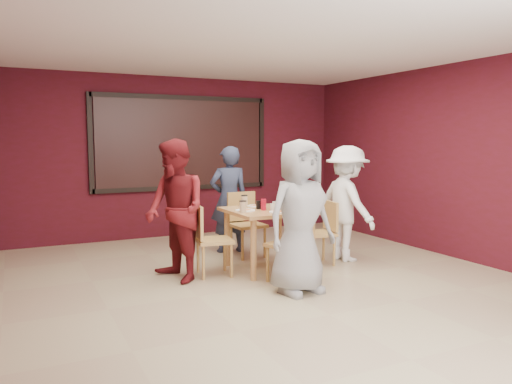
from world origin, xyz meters
name	(u,v)px	position (x,y,z in m)	size (l,w,h in m)	color
floor	(275,285)	(0.00, 0.00, 0.00)	(7.00, 7.00, 0.00)	tan
window_blinds	(183,143)	(0.00, 3.45, 1.65)	(3.00, 0.02, 1.50)	black
dining_table	(267,217)	(0.26, 0.70, 0.70)	(1.02, 1.02, 0.95)	tan
chair_front	(294,240)	(0.24, -0.02, 0.52)	(0.57, 0.57, 0.92)	tan
chair_back	(245,220)	(0.33, 1.54, 0.53)	(0.47, 0.47, 0.94)	tan
chair_left	(208,236)	(-0.56, 0.74, 0.51)	(0.50, 0.50, 0.90)	tan
chair_right	(323,229)	(1.07, 0.61, 0.49)	(0.48, 0.48, 0.87)	tan
diner_front	(300,217)	(0.12, -0.36, 0.86)	(0.84, 0.55, 1.71)	gray
diner_back	(229,199)	(0.21, 1.87, 0.81)	(0.59, 0.39, 1.61)	#2B334D
diner_left	(175,211)	(-0.99, 0.70, 0.86)	(0.84, 0.65, 1.72)	maroon
diner_right	(347,203)	(1.50, 0.65, 0.81)	(1.05, 0.60, 1.62)	white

